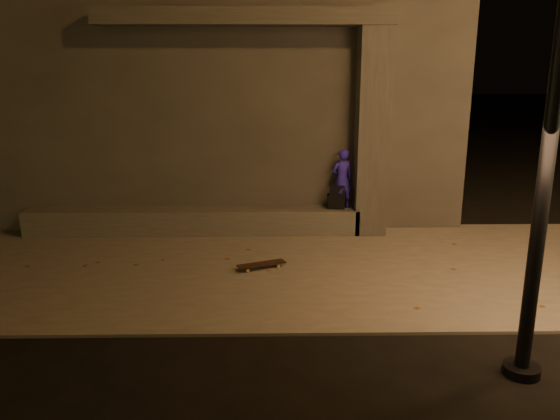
{
  "coord_description": "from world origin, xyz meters",
  "views": [
    {
      "loc": [
        -0.08,
        -5.83,
        2.94
      ],
      "look_at": [
        0.06,
        2.0,
        0.91
      ],
      "focal_mm": 35.0,
      "sensor_mm": 36.0,
      "label": 1
    }
  ],
  "objects_px": {
    "backpack": "(336,200)",
    "skateboard": "(262,264)",
    "column": "(372,134)",
    "skateboarder": "(342,179)"
  },
  "relations": [
    {
      "from": "backpack",
      "to": "skateboard",
      "type": "distance_m",
      "value": 2.36
    },
    {
      "from": "column",
      "to": "skateboard",
      "type": "distance_m",
      "value": 3.2
    },
    {
      "from": "skateboard",
      "to": "backpack",
      "type": "bearing_deg",
      "value": 32.76
    },
    {
      "from": "column",
      "to": "skateboard",
      "type": "bearing_deg",
      "value": -135.64
    },
    {
      "from": "column",
      "to": "skateboarder",
      "type": "relative_size",
      "value": 3.33
    },
    {
      "from": "backpack",
      "to": "skateboard",
      "type": "relative_size",
      "value": 0.58
    },
    {
      "from": "column",
      "to": "skateboard",
      "type": "height_order",
      "value": "column"
    },
    {
      "from": "skateboarder",
      "to": "backpack",
      "type": "xyz_separation_m",
      "value": [
        -0.1,
        0.0,
        -0.39
      ]
    },
    {
      "from": "skateboard",
      "to": "skateboarder",
      "type": "bearing_deg",
      "value": 30.77
    },
    {
      "from": "backpack",
      "to": "skateboard",
      "type": "xyz_separation_m",
      "value": [
        -1.32,
        -1.88,
        -0.53
      ]
    }
  ]
}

